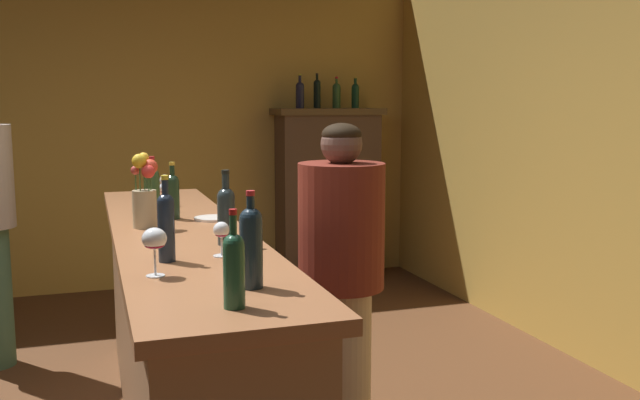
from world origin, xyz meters
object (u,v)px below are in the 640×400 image
at_px(wine_glass_front, 221,232).
at_px(wine_glass_rear, 154,241).
at_px(wine_glass_spare, 166,189).
at_px(flower_arrangement, 145,194).
at_px(wine_bottle_rose, 166,223).
at_px(wine_bottle_chardonnay, 234,267).
at_px(display_bottle_left, 300,94).
at_px(wine_bottle_syrah, 152,189).
at_px(display_cabinet, 328,191).
at_px(wine_bottle_pinot, 251,244).
at_px(display_bottle_midright, 355,94).
at_px(display_bottle_center, 337,94).
at_px(bartender, 341,278).
at_px(cheese_plate, 212,218).
at_px(bar_counter, 183,339).
at_px(wine_bottle_malbec, 173,194).
at_px(wine_bottle_riesling, 226,212).
at_px(wine_glass_mid, 165,182).
at_px(display_bottle_midleft, 317,92).

height_order(wine_glass_front, wine_glass_rear, wine_glass_rear).
distance_m(wine_glass_spare, flower_arrangement, 0.71).
bearing_deg(wine_glass_front, flower_arrangement, 107.27).
distance_m(wine_bottle_rose, wine_bottle_chardonnay, 0.67).
bearing_deg(display_bottle_left, wine_bottle_syrah, -122.51).
distance_m(display_cabinet, wine_bottle_pinot, 4.29).
xyz_separation_m(wine_glass_front, display_bottle_midright, (1.89, 3.47, 0.57)).
distance_m(display_bottle_center, bartender, 3.40).
height_order(wine_bottle_rose, bartender, bartender).
xyz_separation_m(wine_bottle_chardonnay, display_bottle_center, (1.79, 4.15, 0.54)).
xyz_separation_m(wine_glass_rear, cheese_plate, (0.38, 1.10, -0.12)).
bearing_deg(wine_glass_front, bar_counter, 97.14).
bearing_deg(wine_bottle_malbec, wine_glass_spare, 88.39).
relative_size(wine_bottle_chardonnay, flower_arrangement, 0.81).
relative_size(wine_bottle_riesling, wine_bottle_syrah, 1.01).
height_order(wine_glass_rear, display_bottle_midright, display_bottle_midright).
distance_m(wine_bottle_syrah, display_bottle_left, 2.87).
bearing_deg(wine_glass_spare, wine_bottle_chardonnay, -90.80).
bearing_deg(wine_bottle_chardonnay, display_bottle_center, 66.63).
bearing_deg(wine_bottle_syrah, wine_bottle_chardonnay, -87.68).
relative_size(wine_glass_mid, cheese_plate, 0.78).
xyz_separation_m(wine_bottle_rose, wine_bottle_malbec, (0.13, 0.96, -0.02)).
xyz_separation_m(wine_bottle_malbec, wine_glass_spare, (0.01, 0.47, -0.03)).
bearing_deg(wine_bottle_riesling, wine_bottle_syrah, 104.21).
relative_size(display_cabinet, wine_glass_rear, 9.57).
height_order(flower_arrangement, display_bottle_midleft, display_bottle_midleft).
distance_m(wine_glass_front, wine_glass_spare, 1.41).
bearing_deg(flower_arrangement, wine_glass_front, -72.73).
relative_size(wine_bottle_malbec, display_bottle_left, 0.93).
xyz_separation_m(bar_counter, wine_glass_mid, (0.05, 1.13, 0.63)).
bearing_deg(wine_bottle_riesling, wine_bottle_rose, -137.94).
bearing_deg(cheese_plate, display_bottle_left, 64.48).
bearing_deg(cheese_plate, display_cabinet, 59.94).
xyz_separation_m(wine_bottle_chardonnay, bartender, (0.71, 1.05, -0.34)).
relative_size(display_cabinet, display_bottle_center, 5.61).
xyz_separation_m(bar_counter, wine_bottle_rose, (-0.13, -0.66, 0.67)).
distance_m(wine_bottle_pinot, wine_glass_mid, 2.25).
height_order(wine_bottle_malbec, wine_glass_rear, wine_bottle_malbec).
height_order(wine_bottle_chardonnay, wine_glass_rear, wine_bottle_chardonnay).
height_order(wine_glass_rear, cheese_plate, wine_glass_rear).
relative_size(wine_bottle_rose, wine_glass_front, 2.39).
bearing_deg(display_bottle_midright, wine_bottle_pinot, -115.46).
xyz_separation_m(wine_bottle_rose, wine_bottle_riesling, (0.27, 0.24, -0.01)).
height_order(display_bottle_left, display_bottle_center, display_bottle_left).
distance_m(wine_bottle_rose, wine_bottle_malbec, 0.97).
distance_m(wine_bottle_pinot, flower_arrangement, 1.23).
xyz_separation_m(wine_glass_rear, bartender, (0.89, 0.60, -0.34)).
height_order(wine_glass_rear, display_bottle_center, display_bottle_center).
xyz_separation_m(bar_counter, display_bottle_left, (1.44, 2.84, 1.19)).
height_order(wine_bottle_pinot, wine_bottle_riesling, same).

